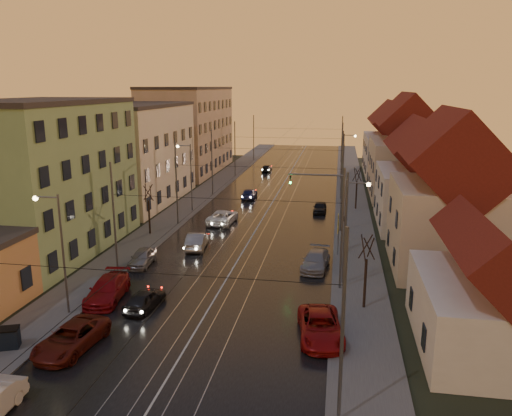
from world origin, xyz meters
The scene contains 47 objects.
ground centered at (0.00, 0.00, 0.00)m, with size 160.00×160.00×0.00m, color black.
road centered at (0.00, 40.00, 0.02)m, with size 16.00×120.00×0.04m, color black.
sidewalk_left centered at (-10.00, 40.00, 0.07)m, with size 4.00×120.00×0.15m, color #4C4C4C.
sidewalk_right centered at (10.00, 40.00, 0.07)m, with size 4.00×120.00×0.15m, color #4C4C4C.
tram_rail_0 centered at (-2.20, 40.00, 0.06)m, with size 0.06×120.00×0.03m, color gray.
tram_rail_1 centered at (-0.77, 40.00, 0.06)m, with size 0.06×120.00×0.03m, color gray.
tram_rail_2 centered at (0.77, 40.00, 0.06)m, with size 0.06×120.00×0.03m, color gray.
tram_rail_3 centered at (2.20, 40.00, 0.06)m, with size 0.06×120.00×0.03m, color gray.
apartment_left_1 centered at (-17.50, 14.00, 6.50)m, with size 10.00×18.00×13.00m, color #70925C.
apartment_left_2 centered at (-17.50, 34.00, 6.00)m, with size 10.00×20.00×12.00m, color beige.
apartment_left_3 centered at (-17.50, 58.00, 7.00)m, with size 10.00×24.00×14.00m, color #968360.
house_right_0 centered at (17.00, 2.00, 2.92)m, with size 8.16×10.20×5.80m.
house_right_1 centered at (17.00, 15.00, 5.45)m, with size 8.67×10.20×10.80m.
house_right_2 centered at (17.00, 28.00, 4.64)m, with size 9.18×12.24×9.20m.
house_right_3 centered at (17.00, 43.00, 5.80)m, with size 9.18×14.28×11.50m.
house_right_4 centered at (17.00, 61.00, 5.05)m, with size 9.18×16.32×10.00m.
catenary_pole_r_0 centered at (8.60, -6.00, 4.50)m, with size 0.16×0.16×9.00m, color #595B60.
catenary_pole_l_1 centered at (-8.60, 9.00, 4.50)m, with size 0.16×0.16×9.00m, color #595B60.
catenary_pole_r_1 centered at (8.60, 9.00, 4.50)m, with size 0.16×0.16×9.00m, color #595B60.
catenary_pole_l_2 centered at (-8.60, 24.00, 4.50)m, with size 0.16×0.16×9.00m, color #595B60.
catenary_pole_r_2 centered at (8.60, 24.00, 4.50)m, with size 0.16×0.16×9.00m, color #595B60.
catenary_pole_l_3 centered at (-8.60, 39.00, 4.50)m, with size 0.16×0.16×9.00m, color #595B60.
catenary_pole_r_3 centered at (8.60, 39.00, 4.50)m, with size 0.16×0.16×9.00m, color #595B60.
catenary_pole_l_4 centered at (-8.60, 54.00, 4.50)m, with size 0.16×0.16×9.00m, color #595B60.
catenary_pole_r_4 centered at (8.60, 54.00, 4.50)m, with size 0.16×0.16×9.00m, color #595B60.
catenary_pole_l_5 centered at (-8.60, 72.00, 4.50)m, with size 0.16×0.16×9.00m, color #595B60.
catenary_pole_r_5 centered at (8.60, 72.00, 4.50)m, with size 0.16×0.16×9.00m, color #595B60.
street_lamp_0 centered at (-9.10, 2.00, 4.89)m, with size 1.75×0.32×8.00m.
street_lamp_1 centered at (9.10, 10.00, 4.89)m, with size 1.75×0.32×8.00m.
street_lamp_2 centered at (-9.10, 30.00, 4.89)m, with size 1.75×0.32×8.00m.
street_lamp_3 centered at (9.10, 46.00, 4.89)m, with size 1.75×0.32×8.00m.
traffic_light_mast centered at (7.99, 18.00, 4.60)m, with size 5.30×0.32×7.20m.
bare_tree_0 centered at (-10.20, 20.00, 2.49)m, with size 1.09×1.09×5.11m.
bare_tree_1 centered at (10.20, 6.00, 2.49)m, with size 1.09×1.09×5.11m.
bare_tree_2 centered at (10.40, 34.00, 2.49)m, with size 1.09×1.09×5.11m.
driving_car_0 centered at (-4.24, 3.67, 0.66)m, with size 1.57×3.89×1.33m, color black.
driving_car_1 centered at (-4.35, 16.64, 0.75)m, with size 1.59×4.57×1.51m, color gray.
driving_car_2 centered at (-3.99, 25.33, 0.74)m, with size 2.45×5.32×1.48m, color silver.
driving_car_3 centered at (-3.35, 37.98, 0.65)m, with size 1.81×4.45×1.29m, color #191D4C.
driving_car_4 centered at (-4.09, 59.30, 0.65)m, with size 1.55×3.84×1.31m, color black.
parked_left_1 centered at (-6.29, -2.08, 0.71)m, with size 2.36×5.11×1.42m, color #56160E.
parked_left_2 centered at (-7.32, 4.61, 0.76)m, with size 2.13×5.23×1.52m, color maroon.
parked_left_3 centered at (-7.60, 11.57, 0.67)m, with size 1.59×3.94×1.34m, color #939398.
parked_right_0 centered at (7.49, 1.53, 0.74)m, with size 2.46×5.34×1.48m, color maroon.
parked_right_1 centered at (6.63, 13.11, 0.69)m, with size 1.94×4.78×1.39m, color gray.
parked_right_2 centered at (6.20, 31.92, 0.62)m, with size 1.47×3.66×1.25m, color black.
dumpster centered at (-9.77, -2.74, 0.70)m, with size 1.20×0.80×1.10m, color black.
Camera 1 is at (8.16, -25.50, 14.45)m, focal length 35.00 mm.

